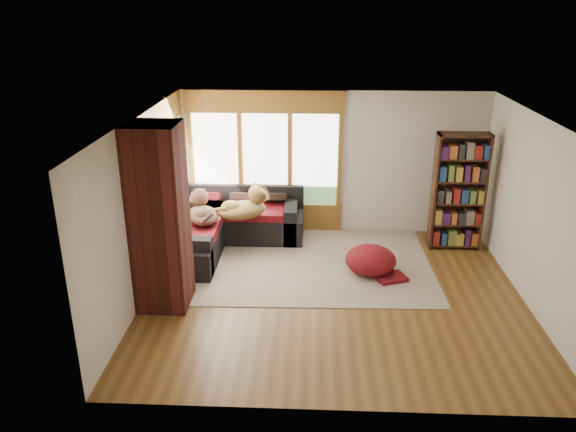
% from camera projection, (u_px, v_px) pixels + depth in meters
% --- Properties ---
extents(floor, '(5.50, 5.50, 0.00)m').
position_uv_depth(floor, '(333.00, 294.00, 8.28)').
color(floor, brown).
rests_on(floor, ground).
extents(ceiling, '(5.50, 5.50, 0.00)m').
position_uv_depth(ceiling, '(339.00, 119.00, 7.34)').
color(ceiling, white).
extents(wall_back, '(5.50, 0.04, 2.60)m').
position_uv_depth(wall_back, '(331.00, 163.00, 10.13)').
color(wall_back, silver).
rests_on(wall_back, ground).
extents(wall_front, '(5.50, 0.04, 2.60)m').
position_uv_depth(wall_front, '(345.00, 303.00, 5.48)').
color(wall_front, silver).
rests_on(wall_front, ground).
extents(wall_left, '(0.04, 5.00, 2.60)m').
position_uv_depth(wall_left, '(141.00, 209.00, 7.92)').
color(wall_left, silver).
rests_on(wall_left, ground).
extents(wall_right, '(0.04, 5.00, 2.60)m').
position_uv_depth(wall_right, '(537.00, 216.00, 7.69)').
color(wall_right, silver).
rests_on(wall_right, ground).
extents(windows_back, '(2.82, 0.10, 1.90)m').
position_uv_depth(windows_back, '(265.00, 160.00, 10.14)').
color(windows_back, olive).
rests_on(windows_back, wall_back).
extents(windows_left, '(0.10, 2.62, 1.90)m').
position_uv_depth(windows_left, '(164.00, 180.00, 9.02)').
color(windows_left, olive).
rests_on(windows_left, wall_left).
extents(roller_blind, '(0.03, 0.72, 0.90)m').
position_uv_depth(roller_blind, '(176.00, 143.00, 9.65)').
color(roller_blind, olive).
rests_on(roller_blind, wall_left).
extents(brick_chimney, '(0.70, 0.70, 2.60)m').
position_uv_depth(brick_chimney, '(159.00, 219.00, 7.58)').
color(brick_chimney, '#471914').
rests_on(brick_chimney, ground).
extents(sectional_sofa, '(2.20, 2.20, 0.80)m').
position_uv_depth(sectional_sofa, '(219.00, 229.00, 9.83)').
color(sectional_sofa, black).
rests_on(sectional_sofa, ground).
extents(area_rug, '(3.82, 2.96, 0.01)m').
position_uv_depth(area_rug, '(315.00, 263.00, 9.24)').
color(area_rug, beige).
rests_on(area_rug, ground).
extents(bookshelf, '(0.87, 0.29, 2.03)m').
position_uv_depth(bookshelf, '(459.00, 192.00, 9.49)').
color(bookshelf, '#3A1F13').
rests_on(bookshelf, ground).
extents(pouf, '(0.87, 0.87, 0.44)m').
position_uv_depth(pouf, '(371.00, 259.00, 8.87)').
color(pouf, maroon).
rests_on(pouf, area_rug).
extents(dog_tan, '(1.01, 0.89, 0.49)m').
position_uv_depth(dog_tan, '(246.00, 207.00, 9.48)').
color(dog_tan, brown).
rests_on(dog_tan, sectional_sofa).
extents(dog_brindle, '(0.72, 0.90, 0.44)m').
position_uv_depth(dog_brindle, '(202.00, 212.00, 9.33)').
color(dog_brindle, '#311B12').
rests_on(dog_brindle, sectional_sofa).
extents(throw_pillows, '(1.98, 1.68, 0.45)m').
position_uv_depth(throw_pillows, '(222.00, 203.00, 9.81)').
color(throw_pillows, black).
rests_on(throw_pillows, sectional_sofa).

